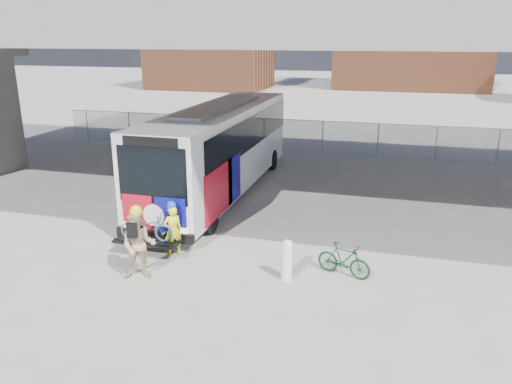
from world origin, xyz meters
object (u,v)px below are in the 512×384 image
at_px(bus, 220,143).
at_px(cyclist_hivis, 173,229).
at_px(cyclist_tan, 139,244).
at_px(bike_parked, 344,260).
at_px(bollard, 287,258).

xyz_separation_m(bus, cyclist_hivis, (0.73, -6.33, -1.29)).
bearing_deg(cyclist_tan, bike_parked, -3.93).
bearing_deg(cyclist_hivis, bus, -126.28).
xyz_separation_m(bollard, cyclist_hivis, (-3.63, 0.66, 0.20)).
relative_size(bus, bike_parked, 8.32).
relative_size(bollard, cyclist_tan, 0.55).
height_order(bus, bike_parked, bus).
bearing_deg(cyclist_hivis, cyclist_tan, 39.44).
bearing_deg(bus, cyclist_tan, -86.40).
height_order(bus, cyclist_hivis, bus).
distance_m(bus, cyclist_hivis, 6.50).
relative_size(bollard, bike_parked, 0.75).
distance_m(cyclist_hivis, bike_parked, 5.08).
height_order(cyclist_hivis, bike_parked, cyclist_hivis).
distance_m(bollard, bike_parked, 1.59).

